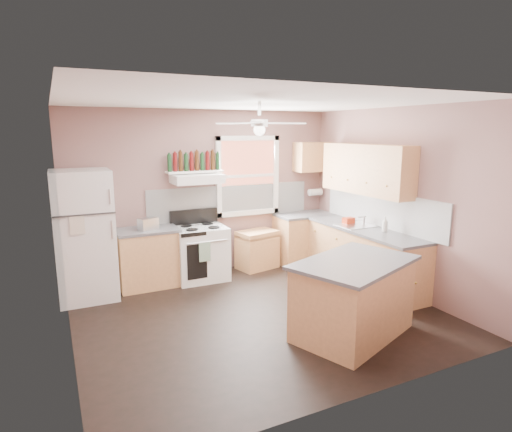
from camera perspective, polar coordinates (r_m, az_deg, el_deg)
name	(u,v)px	position (r m, az deg, el deg)	size (l,w,h in m)	color
floor	(259,314)	(5.75, 0.42, -12.95)	(4.50, 4.50, 0.00)	black
ceiling	(259,102)	(5.25, 0.46, 15.02)	(4.50, 4.50, 0.00)	white
wall_back	(206,193)	(7.18, -6.74, 3.13)	(4.50, 0.05, 2.70)	#805D57
wall_right	(397,200)	(6.65, 18.31, 1.98)	(0.05, 4.00, 2.70)	#805D57
wall_left	(60,231)	(4.80, -24.70, -1.86)	(0.05, 4.00, 2.70)	#805D57
backsplash_back	(232,201)	(7.33, -3.29, 1.97)	(2.90, 0.03, 0.55)	white
backsplash_right	(380,209)	(6.87, 16.25, 0.90)	(0.03, 2.60, 0.55)	white
window_view	(247,176)	(7.39, -1.16, 5.38)	(1.00, 0.02, 1.20)	brown
window_frame	(248,176)	(7.37, -1.07, 5.36)	(1.16, 0.07, 1.36)	white
refrigerator	(84,235)	(6.47, -21.90, -2.41)	(0.78, 0.76, 1.84)	white
base_cabinet_left	(148,259)	(6.80, -14.15, -5.55)	(0.90, 0.60, 0.86)	#B67F4B
counter_left	(147,230)	(6.69, -14.33, -1.85)	(0.92, 0.62, 0.04)	#4E4E50
toaster	(148,224)	(6.60, -14.19, -1.03)	(0.28, 0.16, 0.18)	silver
stove	(201,253)	(6.94, -7.38, -4.95)	(0.80, 0.64, 0.86)	white
range_hood	(197,179)	(6.82, -7.86, 4.96)	(0.78, 0.50, 0.14)	white
bottle_shelf	(195,172)	(6.92, -8.20, 5.87)	(0.90, 0.26, 0.03)	white
cart	(257,250)	(7.46, 0.16, -4.50)	(0.66, 0.44, 0.66)	#B67F4B
base_cabinet_corner	(304,239)	(7.82, 6.42, -3.07)	(1.00, 0.60, 0.86)	#B67F4B
base_cabinet_right	(363,258)	(6.85, 14.13, -5.42)	(0.60, 2.20, 0.86)	#B67F4B
counter_corner	(305,215)	(7.73, 6.50, 0.17)	(1.02, 0.62, 0.04)	#4E4E50
counter_right	(364,230)	(6.73, 14.25, -1.76)	(0.62, 2.22, 0.04)	#4E4E50
sink	(356,226)	(6.88, 13.19, -1.31)	(0.55, 0.45, 0.03)	silver
faucet	(364,220)	(6.96, 14.24, -0.57)	(0.03, 0.03, 0.14)	silver
upper_cabinet_right	(366,169)	(6.84, 14.44, 6.07)	(0.33, 1.80, 0.76)	#B67F4B
upper_cabinet_corner	(311,157)	(7.82, 7.40, 7.82)	(0.60, 0.33, 0.52)	#B67F4B
paper_towel	(315,192)	(7.97, 7.89, 3.17)	(0.12, 0.12, 0.26)	white
island	(353,300)	(5.19, 12.83, -10.80)	(1.37, 0.87, 0.86)	#B67F4B
island_top	(355,262)	(5.04, 13.05, -6.05)	(1.45, 0.95, 0.04)	#4E4E50
ceiling_fan_hub	(259,123)	(5.24, 0.46, 12.29)	(0.20, 0.20, 0.08)	white
soap_bottle	(385,224)	(6.54, 16.83, -1.08)	(0.09, 0.09, 0.23)	silver
red_caddy	(349,221)	(6.99, 12.24, -0.61)	(0.18, 0.12, 0.10)	red
wine_bottles	(194,162)	(6.91, -8.22, 7.19)	(0.86, 0.06, 0.31)	#143819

